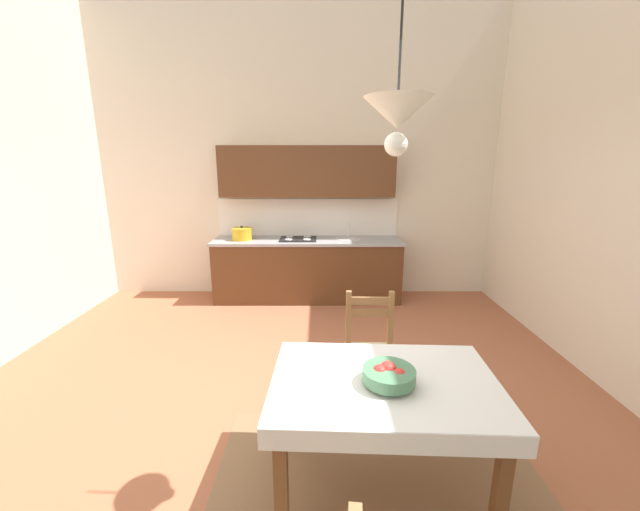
{
  "coord_description": "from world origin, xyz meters",
  "views": [
    {
      "loc": [
        0.32,
        -2.71,
        1.98
      ],
      "look_at": [
        0.34,
        1.1,
        1.03
      ],
      "focal_mm": 21.06,
      "sensor_mm": 36.0,
      "label": 1
    }
  ],
  "objects_px": {
    "dining_table": "(382,400)",
    "dining_chair_kitchen_side": "(369,352)",
    "fruit_bowl": "(387,375)",
    "pendant_lamp": "(396,115)",
    "kitchen_cabinetry": "(306,242)"
  },
  "relations": [
    {
      "from": "fruit_bowl",
      "to": "pendant_lamp",
      "type": "height_order",
      "value": "pendant_lamp"
    },
    {
      "from": "fruit_bowl",
      "to": "pendant_lamp",
      "type": "distance_m",
      "value": 1.38
    },
    {
      "from": "dining_table",
      "to": "dining_chair_kitchen_side",
      "type": "bearing_deg",
      "value": 87.2
    },
    {
      "from": "kitchen_cabinetry",
      "to": "dining_chair_kitchen_side",
      "type": "relative_size",
      "value": 2.9
    },
    {
      "from": "kitchen_cabinetry",
      "to": "fruit_bowl",
      "type": "height_order",
      "value": "kitchen_cabinetry"
    },
    {
      "from": "pendant_lamp",
      "to": "fruit_bowl",
      "type": "bearing_deg",
      "value": 63.32
    },
    {
      "from": "dining_table",
      "to": "fruit_bowl",
      "type": "relative_size",
      "value": 4.5
    },
    {
      "from": "kitchen_cabinetry",
      "to": "pendant_lamp",
      "type": "bearing_deg",
      "value": -81.19
    },
    {
      "from": "fruit_bowl",
      "to": "dining_chair_kitchen_side",
      "type": "bearing_deg",
      "value": 88.11
    },
    {
      "from": "fruit_bowl",
      "to": "pendant_lamp",
      "type": "bearing_deg",
      "value": -116.68
    },
    {
      "from": "dining_table",
      "to": "pendant_lamp",
      "type": "xyz_separation_m",
      "value": [
        -0.02,
        -0.11,
        1.57
      ]
    },
    {
      "from": "dining_table",
      "to": "fruit_bowl",
      "type": "distance_m",
      "value": 0.2
    },
    {
      "from": "dining_chair_kitchen_side",
      "to": "pendant_lamp",
      "type": "relative_size",
      "value": 1.16
    },
    {
      "from": "kitchen_cabinetry",
      "to": "dining_table",
      "type": "relative_size",
      "value": 2.0
    },
    {
      "from": "kitchen_cabinetry",
      "to": "pendant_lamp",
      "type": "height_order",
      "value": "pendant_lamp"
    }
  ]
}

